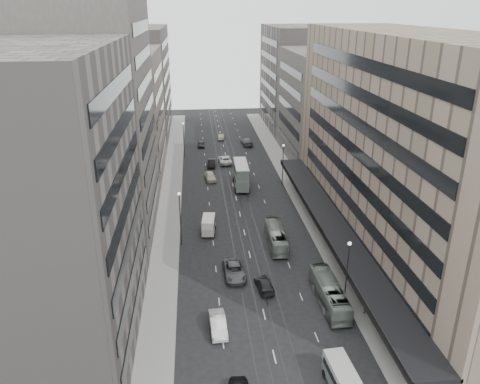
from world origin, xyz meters
name	(u,v)px	position (x,y,z in m)	size (l,w,h in m)	color
ground	(257,285)	(0.00, 0.00, 0.00)	(220.00, 220.00, 0.00)	black
sidewalk_right	(291,180)	(12.00, 37.50, 0.07)	(4.00, 125.00, 0.15)	gray
sidewalk_left	(172,184)	(-12.00, 37.50, 0.07)	(4.00, 125.00, 0.15)	gray
department_store	(408,149)	(21.45, 8.00, 14.95)	(19.20, 60.00, 30.00)	gray
building_right_mid	(322,106)	(21.50, 52.00, 12.00)	(15.00, 28.00, 24.00)	#49443F
building_right_far	(294,78)	(21.50, 82.00, 14.00)	(15.00, 32.00, 28.00)	slate
building_left_a	(46,209)	(-21.50, -8.00, 15.00)	(15.00, 28.00, 30.00)	slate
building_left_b	(96,123)	(-21.50, 19.00, 17.00)	(15.00, 26.00, 34.00)	#49443F
building_left_c	(123,114)	(-21.50, 46.00, 12.50)	(15.00, 28.00, 25.00)	slate
building_left_d	(139,82)	(-21.50, 79.00, 14.00)	(15.00, 38.00, 28.00)	slate
lamp_right_near	(347,266)	(9.70, -5.00, 5.20)	(0.44, 0.44, 8.32)	#262628
lamp_right_far	(283,160)	(9.70, 35.00, 5.20)	(0.44, 0.44, 8.32)	#262628
lamp_left_near	(180,212)	(-9.70, 12.00, 5.20)	(0.44, 0.44, 8.32)	#262628
lamp_left_far	(184,136)	(-9.70, 55.00, 5.20)	(0.44, 0.44, 8.32)	#262628
bus_near	(329,293)	(7.95, -4.65, 1.43)	(2.40, 10.25, 2.85)	gray
bus_far	(276,237)	(4.20, 10.51, 1.34)	(2.25, 9.61, 2.68)	gray
double_decker	(241,174)	(1.50, 34.72, 2.60)	(2.92, 8.88, 4.82)	slate
vw_microbus	(341,376)	(5.34, -17.71, 1.45)	(2.48, 4.95, 2.60)	#565C5E
panel_van	(209,225)	(-5.54, 15.34, 1.44)	(2.40, 4.33, 2.62)	beige
sedan_1	(218,324)	(-5.42, -8.29, 0.80)	(1.70, 4.87, 1.60)	silver
sedan_2	(234,271)	(-2.66, 2.51, 0.81)	(2.68, 5.82, 1.62)	#575659
sedan_3	(264,284)	(0.78, -0.87, 0.67)	(1.87, 4.59, 1.33)	black
sedan_4	(210,176)	(-4.32, 39.12, 0.82)	(1.93, 4.80, 1.64)	beige
sedan_5	(211,163)	(-3.70, 47.84, 0.77)	(1.62, 4.65, 1.53)	black
sedan_6	(225,160)	(-0.58, 49.88, 0.83)	(2.76, 5.99, 1.66)	white
sedan_7	(247,142)	(5.94, 64.23, 0.86)	(2.40, 5.90, 1.71)	#58585B
sedan_8	(201,144)	(-5.61, 63.53, 0.71)	(1.67, 4.15, 1.41)	#252527
sedan_9	(221,137)	(-0.14, 70.31, 0.70)	(1.48, 4.24, 1.40)	#B5AA96
pedestrian	(366,305)	(11.58, -7.04, 1.18)	(0.75, 0.49, 2.05)	black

